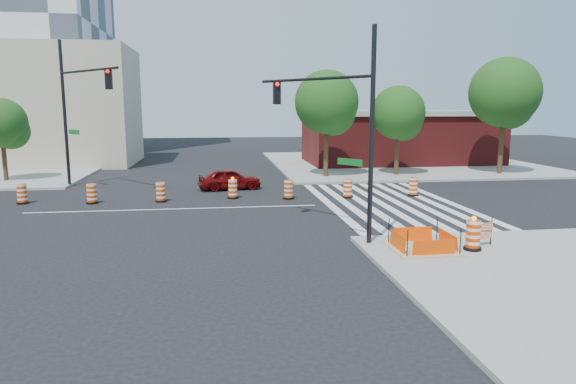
% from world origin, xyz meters
% --- Properties ---
extents(ground, '(120.00, 120.00, 0.00)m').
position_xyz_m(ground, '(0.00, 0.00, 0.00)').
color(ground, black).
rests_on(ground, ground).
extents(sidewalk_ne, '(22.00, 22.00, 0.15)m').
position_xyz_m(sidewalk_ne, '(18.00, 18.00, 0.07)').
color(sidewalk_ne, gray).
rests_on(sidewalk_ne, ground).
extents(crosswalk_east, '(6.75, 13.50, 0.01)m').
position_xyz_m(crosswalk_east, '(10.95, 0.00, 0.01)').
color(crosswalk_east, silver).
rests_on(crosswalk_east, ground).
extents(lane_centerline, '(14.00, 0.12, 0.01)m').
position_xyz_m(lane_centerline, '(0.00, 0.00, 0.01)').
color(lane_centerline, silver).
rests_on(lane_centerline, ground).
extents(excavation_pit, '(2.20, 2.20, 0.90)m').
position_xyz_m(excavation_pit, '(9.00, -9.00, 0.22)').
color(excavation_pit, tan).
rests_on(excavation_pit, ground).
extents(brick_storefront, '(16.50, 8.50, 4.60)m').
position_xyz_m(brick_storefront, '(18.00, 18.00, 2.32)').
color(brick_storefront, maroon).
rests_on(brick_storefront, ground).
extents(beige_midrise, '(14.00, 10.00, 10.00)m').
position_xyz_m(beige_midrise, '(-12.00, 22.00, 5.00)').
color(beige_midrise, '#B6A88B').
rests_on(beige_midrise, ground).
extents(red_coupe, '(3.95, 2.12, 1.28)m').
position_xyz_m(red_coupe, '(2.87, 5.72, 0.64)').
color(red_coupe, '#5F0808').
rests_on(red_coupe, ground).
extents(signal_pole_se, '(3.46, 4.66, 7.51)m').
position_xyz_m(signal_pole_se, '(6.50, -6.68, 4.62)').
color(signal_pole_se, black).
rests_on(signal_pole_se, ground).
extents(signal_pole_nw, '(4.33, 5.23, 8.78)m').
position_xyz_m(signal_pole_nw, '(-5.91, 6.88, 5.37)').
color(signal_pole_nw, black).
rests_on(signal_pole_nw, ground).
extents(pit_drum, '(0.60, 0.60, 1.17)m').
position_xyz_m(pit_drum, '(10.62, -9.35, 0.64)').
color(pit_drum, black).
rests_on(pit_drum, ground).
extents(barricade, '(0.80, 0.28, 0.97)m').
position_xyz_m(barricade, '(11.22, -8.94, 0.68)').
color(barricade, '#EB3E04').
rests_on(barricade, ground).
extents(tree_north_b, '(3.27, 3.25, 5.52)m').
position_xyz_m(tree_north_b, '(-11.68, 10.80, 3.71)').
color(tree_north_b, '#382314').
rests_on(tree_north_b, ground).
extents(tree_north_c, '(4.39, 4.39, 7.46)m').
position_xyz_m(tree_north_c, '(9.71, 9.84, 5.01)').
color(tree_north_c, '#382314').
rests_on(tree_north_c, ground).
extents(tree_north_d, '(3.78, 3.78, 6.43)m').
position_xyz_m(tree_north_d, '(14.89, 9.94, 4.31)').
color(tree_north_d, '#382314').
rests_on(tree_north_d, ground).
extents(tree_north_e, '(4.96, 4.96, 8.44)m').
position_xyz_m(tree_north_e, '(22.61, 9.57, 5.67)').
color(tree_north_e, '#382314').
rests_on(tree_north_e, ground).
extents(median_drum_1, '(0.60, 0.60, 1.02)m').
position_xyz_m(median_drum_1, '(-7.85, 2.51, 0.48)').
color(median_drum_1, black).
rests_on(median_drum_1, ground).
extents(median_drum_2, '(0.60, 0.60, 1.02)m').
position_xyz_m(median_drum_2, '(-4.32, 2.08, 0.48)').
color(median_drum_2, black).
rests_on(median_drum_2, ground).
extents(median_drum_3, '(0.60, 0.60, 1.02)m').
position_xyz_m(median_drum_3, '(-0.84, 2.09, 0.48)').
color(median_drum_3, black).
rests_on(median_drum_3, ground).
extents(median_drum_4, '(0.60, 0.60, 1.18)m').
position_xyz_m(median_drum_4, '(2.95, 2.57, 0.49)').
color(median_drum_4, black).
rests_on(median_drum_4, ground).
extents(median_drum_5, '(0.60, 0.60, 1.02)m').
position_xyz_m(median_drum_5, '(5.92, 1.97, 0.48)').
color(median_drum_5, black).
rests_on(median_drum_5, ground).
extents(median_drum_6, '(0.60, 0.60, 1.02)m').
position_xyz_m(median_drum_6, '(9.20, 1.91, 0.48)').
color(median_drum_6, black).
rests_on(median_drum_6, ground).
extents(median_drum_7, '(0.60, 0.60, 1.02)m').
position_xyz_m(median_drum_7, '(13.01, 1.98, 0.48)').
color(median_drum_7, black).
rests_on(median_drum_7, ground).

